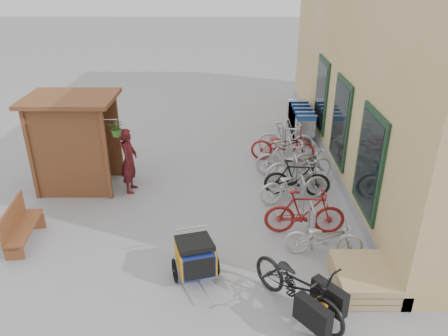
{
  "coord_description": "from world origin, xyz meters",
  "views": [
    {
      "loc": [
        0.57,
        -7.58,
        5.34
      ],
      "look_at": [
        0.5,
        1.5,
        1.0
      ],
      "focal_mm": 35.0,
      "sensor_mm": 36.0,
      "label": 1
    }
  ],
  "objects_px": {
    "bike_1": "(305,212)",
    "bike_7": "(286,138)",
    "pallet_stack": "(363,279)",
    "bike_0": "(324,237)",
    "cargo_bike": "(300,287)",
    "bike_5": "(287,158)",
    "bike_6": "(283,145)",
    "bike_2": "(293,184)",
    "bike_4": "(299,165)",
    "kiosk": "(71,130)",
    "child_trailer": "(195,256)",
    "person_kiosk": "(129,160)",
    "bench": "(20,225)",
    "bike_3": "(297,178)",
    "shopping_carts": "(300,117)"
  },
  "relations": [
    {
      "from": "bike_0",
      "to": "kiosk",
      "type": "bearing_deg",
      "value": 68.22
    },
    {
      "from": "bike_4",
      "to": "bike_7",
      "type": "xyz_separation_m",
      "value": [
        -0.13,
        1.82,
        0.02
      ]
    },
    {
      "from": "bike_0",
      "to": "bench",
      "type": "bearing_deg",
      "value": 91.64
    },
    {
      "from": "cargo_bike",
      "to": "bike_5",
      "type": "relative_size",
      "value": 1.17
    },
    {
      "from": "cargo_bike",
      "to": "bike_5",
      "type": "xyz_separation_m",
      "value": [
        0.41,
        5.13,
        -0.01
      ]
    },
    {
      "from": "pallet_stack",
      "to": "bike_1",
      "type": "height_order",
      "value": "bike_1"
    },
    {
      "from": "child_trailer",
      "to": "cargo_bike",
      "type": "xyz_separation_m",
      "value": [
        1.77,
        -0.88,
        0.05
      ]
    },
    {
      "from": "bike_3",
      "to": "shopping_carts",
      "type": "bearing_deg",
      "value": -4.61
    },
    {
      "from": "bike_5",
      "to": "kiosk",
      "type": "bearing_deg",
      "value": 93.88
    },
    {
      "from": "bike_7",
      "to": "bike_6",
      "type": "bearing_deg",
      "value": 171.19
    },
    {
      "from": "kiosk",
      "to": "child_trailer",
      "type": "relative_size",
      "value": 1.73
    },
    {
      "from": "person_kiosk",
      "to": "bike_3",
      "type": "relative_size",
      "value": 1.03
    },
    {
      "from": "child_trailer",
      "to": "bike_3",
      "type": "relative_size",
      "value": 0.89
    },
    {
      "from": "pallet_stack",
      "to": "bike_0",
      "type": "height_order",
      "value": "bike_0"
    },
    {
      "from": "shopping_carts",
      "to": "bike_3",
      "type": "height_order",
      "value": "shopping_carts"
    },
    {
      "from": "bike_0",
      "to": "bike_7",
      "type": "distance_m",
      "value": 5.0
    },
    {
      "from": "bike_1",
      "to": "bike_4",
      "type": "bearing_deg",
      "value": -4.33
    },
    {
      "from": "bike_5",
      "to": "bike_7",
      "type": "distance_m",
      "value": 1.44
    },
    {
      "from": "person_kiosk",
      "to": "bike_6",
      "type": "relative_size",
      "value": 0.92
    },
    {
      "from": "bike_2",
      "to": "bike_7",
      "type": "xyz_separation_m",
      "value": [
        0.16,
        2.85,
        0.05
      ]
    },
    {
      "from": "cargo_bike",
      "to": "child_trailer",
      "type": "bearing_deg",
      "value": 115.31
    },
    {
      "from": "bike_1",
      "to": "bike_7",
      "type": "bearing_deg",
      "value": -0.08
    },
    {
      "from": "person_kiosk",
      "to": "bike_7",
      "type": "height_order",
      "value": "person_kiosk"
    },
    {
      "from": "pallet_stack",
      "to": "bike_3",
      "type": "relative_size",
      "value": 0.74
    },
    {
      "from": "bench",
      "to": "bike_5",
      "type": "xyz_separation_m",
      "value": [
        5.85,
        3.22,
        0.06
      ]
    },
    {
      "from": "pallet_stack",
      "to": "child_trailer",
      "type": "height_order",
      "value": "child_trailer"
    },
    {
      "from": "child_trailer",
      "to": "shopping_carts",
      "type": "bearing_deg",
      "value": 51.94
    },
    {
      "from": "bike_6",
      "to": "bike_2",
      "type": "bearing_deg",
      "value": -172.94
    },
    {
      "from": "shopping_carts",
      "to": "bike_2",
      "type": "relative_size",
      "value": 1.38
    },
    {
      "from": "bike_1",
      "to": "bike_5",
      "type": "relative_size",
      "value": 1.01
    },
    {
      "from": "pallet_stack",
      "to": "child_trailer",
      "type": "relative_size",
      "value": 0.83
    },
    {
      "from": "bike_1",
      "to": "bike_6",
      "type": "bearing_deg",
      "value": 2.02
    },
    {
      "from": "pallet_stack",
      "to": "bike_2",
      "type": "height_order",
      "value": "bike_2"
    },
    {
      "from": "bike_1",
      "to": "bike_3",
      "type": "height_order",
      "value": "bike_1"
    },
    {
      "from": "pallet_stack",
      "to": "bench",
      "type": "distance_m",
      "value": 6.81
    },
    {
      "from": "shopping_carts",
      "to": "cargo_bike",
      "type": "distance_m",
      "value": 8.31
    },
    {
      "from": "shopping_carts",
      "to": "pallet_stack",
      "type": "bearing_deg",
      "value": -90.0
    },
    {
      "from": "bike_4",
      "to": "bike_5",
      "type": "height_order",
      "value": "bike_5"
    },
    {
      "from": "bike_2",
      "to": "bike_4",
      "type": "relative_size",
      "value": 0.94
    },
    {
      "from": "kiosk",
      "to": "bike_7",
      "type": "bearing_deg",
      "value": 20.63
    },
    {
      "from": "child_trailer",
      "to": "bike_0",
      "type": "relative_size",
      "value": 0.93
    },
    {
      "from": "pallet_stack",
      "to": "bike_7",
      "type": "xyz_separation_m",
      "value": [
        -0.67,
        5.98,
        0.3
      ]
    },
    {
      "from": "child_trailer",
      "to": "person_kiosk",
      "type": "relative_size",
      "value": 0.86
    },
    {
      "from": "bike_3",
      "to": "child_trailer",
      "type": "bearing_deg",
      "value": 148.07
    },
    {
      "from": "person_kiosk",
      "to": "bike_0",
      "type": "height_order",
      "value": "person_kiosk"
    },
    {
      "from": "person_kiosk",
      "to": "bike_1",
      "type": "distance_m",
      "value": 4.52
    },
    {
      "from": "pallet_stack",
      "to": "bike_2",
      "type": "xyz_separation_m",
      "value": [
        -0.83,
        3.13,
        0.25
      ]
    },
    {
      "from": "bike_2",
      "to": "bike_3",
      "type": "bearing_deg",
      "value": -42.81
    },
    {
      "from": "bench",
      "to": "bike_6",
      "type": "distance_m",
      "value": 7.2
    },
    {
      "from": "bike_4",
      "to": "bike_7",
      "type": "height_order",
      "value": "bike_7"
    }
  ]
}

